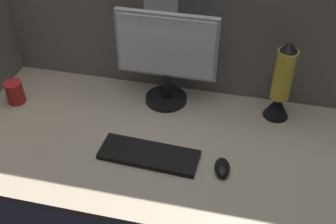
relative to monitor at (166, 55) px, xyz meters
The scene contains 7 objects.
ground_plane 36.51cm from the monitor, 66.26° to the right, with size 180.00×80.00×3.00cm, color tan.
cubicle_wall_back 19.91cm from the monitor, 48.29° to the left, with size 180.00×5.50×67.18cm.
monitor is the anchor object (origin of this frame).
keyboard 41.84cm from the monitor, 87.35° to the right, with size 37.00×13.00×2.00cm, color black.
mouse 51.39cm from the monitor, 51.65° to the right, with size 5.60×9.60×3.40cm, color black.
mug_red_plastic 67.39cm from the monitor, 165.64° to the right, with size 7.42×7.42×9.85cm.
lava_lamp 47.55cm from the monitor, ahead, with size 10.68×10.68×34.95cm.
Camera 1 is at (22.41, -117.01, 112.27)cm, focal length 44.88 mm.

